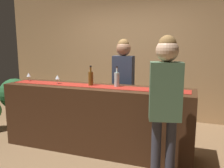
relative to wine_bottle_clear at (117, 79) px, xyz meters
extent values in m
plane|color=brown|center=(-0.32, -0.07, -1.11)|extent=(10.00, 10.00, 0.00)
cube|color=tan|center=(-0.32, 1.83, 0.34)|extent=(6.00, 0.12, 2.90)
cube|color=#3D2314|center=(-0.32, -0.07, -0.61)|extent=(2.88, 0.60, 1.00)
cube|color=maroon|center=(-0.32, -0.07, -0.11)|extent=(2.74, 0.28, 0.01)
cylinder|color=#B2C6C1|center=(0.00, 0.00, -0.01)|extent=(0.07, 0.07, 0.21)
cylinder|color=#B2C6C1|center=(0.00, 0.00, 0.13)|extent=(0.03, 0.03, 0.08)
cylinder|color=black|center=(0.00, 0.00, 0.18)|extent=(0.03, 0.03, 0.02)
cylinder|color=brown|center=(-0.40, -0.04, -0.01)|extent=(0.07, 0.07, 0.21)
cylinder|color=brown|center=(-0.40, -0.04, 0.13)|extent=(0.03, 0.03, 0.08)
cylinder|color=black|center=(-0.40, -0.04, 0.18)|extent=(0.03, 0.03, 0.02)
cylinder|color=silver|center=(-0.95, -0.08, -0.11)|extent=(0.06, 0.06, 0.00)
cylinder|color=silver|center=(-0.95, -0.08, -0.07)|extent=(0.01, 0.01, 0.08)
cone|color=silver|center=(-0.95, -0.08, 0.00)|extent=(0.07, 0.07, 0.06)
cylinder|color=silver|center=(0.89, -0.07, -0.11)|extent=(0.06, 0.06, 0.00)
cylinder|color=silver|center=(0.89, -0.07, -0.07)|extent=(0.01, 0.01, 0.08)
cone|color=silver|center=(0.89, -0.07, 0.00)|extent=(0.07, 0.07, 0.06)
cylinder|color=silver|center=(-1.56, -0.01, -0.11)|extent=(0.06, 0.06, 0.00)
cylinder|color=silver|center=(-1.56, -0.01, -0.07)|extent=(0.01, 0.01, 0.08)
cone|color=silver|center=(-1.56, -0.01, 0.00)|extent=(0.07, 0.07, 0.06)
cylinder|color=#26262B|center=(0.03, 0.51, -0.71)|extent=(0.11, 0.11, 0.79)
cylinder|color=#26262B|center=(-0.13, 0.51, -0.71)|extent=(0.11, 0.11, 0.79)
cube|color=#2D384C|center=(-0.05, 0.51, 0.00)|extent=(0.34, 0.20, 0.63)
sphere|color=#9E7051|center=(-0.05, 0.51, 0.43)|extent=(0.24, 0.24, 0.24)
sphere|color=olive|center=(-0.05, 0.51, 0.50)|extent=(0.19, 0.19, 0.19)
cylinder|color=#33333D|center=(0.70, -0.71, -0.71)|extent=(0.11, 0.11, 0.80)
cylinder|color=#33333D|center=(0.86, -0.68, -0.71)|extent=(0.11, 0.11, 0.80)
cube|color=#4C6B4C|center=(0.78, -0.69, 0.01)|extent=(0.38, 0.27, 0.63)
sphere|color=#DBAD89|center=(0.78, -0.69, 0.44)|extent=(0.24, 0.24, 0.24)
sphere|color=olive|center=(0.78, -0.69, 0.51)|extent=(0.19, 0.19, 0.19)
cylinder|color=#9E9389|center=(-2.42, 0.58, -0.94)|extent=(0.38, 0.38, 0.34)
sphere|color=#23562D|center=(-2.42, 0.58, -0.51)|extent=(0.62, 0.62, 0.62)
camera|label=1|loc=(1.05, -3.20, 0.52)|focal=37.30mm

